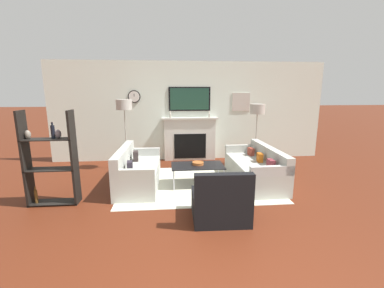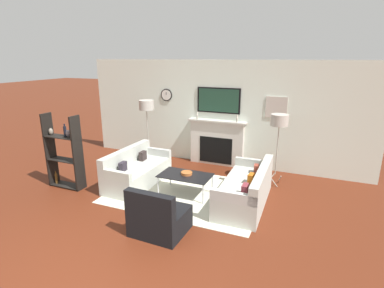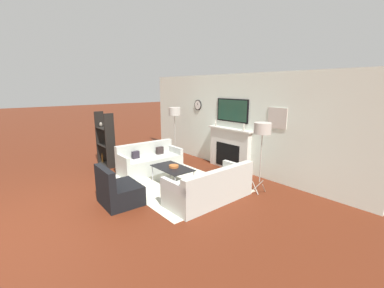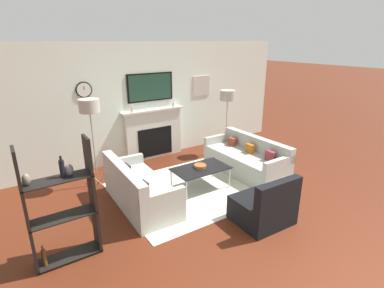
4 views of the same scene
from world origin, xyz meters
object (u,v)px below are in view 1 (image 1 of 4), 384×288
shelf_unit (50,160)px  couch_right (256,169)px  floor_lamp_left (124,106)px  coffee_table (198,166)px  decorative_bowl (198,163)px  armchair (221,203)px  couch_left (137,172)px  floor_lamp_right (257,110)px

shelf_unit → couch_right: bearing=10.7°
floor_lamp_left → coffee_table: bearing=-37.6°
couch_right → decorative_bowl: (-1.24, -0.04, 0.18)m
coffee_table → shelf_unit: 2.68m
coffee_table → floor_lamp_left: bearing=142.4°
armchair → floor_lamp_left: 3.51m
couch_left → decorative_bowl: couch_left is taller
couch_left → coffee_table: couch_left is taller
armchair → shelf_unit: size_ratio=0.53×
shelf_unit → floor_lamp_right: bearing=24.2°
floor_lamp_right → shelf_unit: (-4.21, -1.89, -0.66)m
couch_right → shelf_unit: 3.93m
couch_right → decorative_bowl: 1.25m
coffee_table → floor_lamp_left: (-1.62, 1.24, 1.16)m
couch_left → floor_lamp_right: (2.88, 1.17, 1.16)m
couch_left → armchair: bearing=-47.7°
couch_right → floor_lamp_left: bearing=157.9°
couch_right → decorative_bowl: size_ratio=7.96×
decorative_bowl → couch_left: bearing=178.0°
couch_left → coffee_table: size_ratio=1.65×
decorative_bowl → shelf_unit: 2.69m
floor_lamp_right → floor_lamp_left: bearing=180.0°
floor_lamp_left → floor_lamp_right: 3.26m
floor_lamp_right → shelf_unit: bearing=-155.8°
decorative_bowl → floor_lamp_right: (1.63, 1.21, 0.98)m
couch_right → floor_lamp_right: (0.39, 1.17, 1.16)m
decorative_bowl → coffee_table: bearing=-113.9°
floor_lamp_right → decorative_bowl: bearing=-143.4°
couch_right → floor_lamp_right: floor_lamp_right is taller
couch_left → coffee_table: bearing=-3.7°
decorative_bowl → floor_lamp_right: size_ratio=0.15×
floor_lamp_left → shelf_unit: size_ratio=1.07×
couch_left → shelf_unit: bearing=-151.5°
armchair → decorative_bowl: armchair is taller
couch_left → armchair: 2.10m
shelf_unit → coffee_table: bearing=14.1°
floor_lamp_right → couch_right: bearing=-108.3°
couch_left → decorative_bowl: size_ratio=7.31×
couch_left → decorative_bowl: (1.25, -0.04, 0.18)m
couch_left → armchair: (1.42, -1.56, -0.02)m
floor_lamp_left → couch_right: bearing=-22.1°
armchair → coffee_table: size_ratio=0.80×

